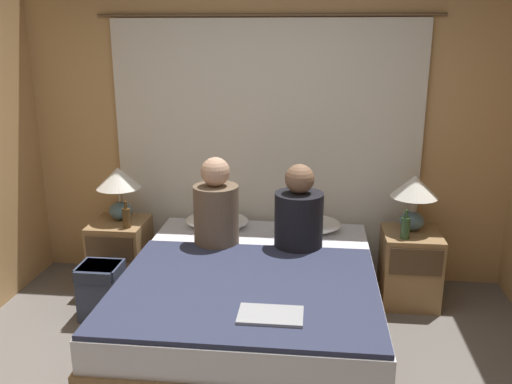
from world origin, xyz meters
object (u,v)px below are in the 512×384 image
Objects in this scene: person_left_in_bed at (216,209)px; beer_bottle_on_right_stand at (405,227)px; bed at (251,305)px; pillow_right at (309,224)px; person_right_in_bed at (299,215)px; pillow_left at (217,221)px; laptop_on_bed at (271,315)px; nightstand_right at (409,267)px; lamp_right at (414,193)px; backpack_on_floor at (101,288)px; beer_bottle_on_left_stand at (127,217)px; lamp_left at (119,184)px; nightstand_left at (121,254)px.

beer_bottle_on_right_stand is at bearing 6.49° from person_left_in_bed.
beer_bottle_on_right_stand is at bearing 27.36° from bed.
person_right_in_bed reaches higher than pillow_right.
bed is 0.92m from pillow_left.
laptop_on_bed is (0.18, -0.66, 0.30)m from bed.
nightstand_right is at bearing 18.06° from person_right_in_bed.
lamp_right is 0.93m from person_right_in_bed.
lamp_right is at bearing 32.77° from bed.
backpack_on_floor is at bearing 170.87° from bed.
lamp_right is 2.43m from backpack_on_floor.
nightstand_right reaches higher than bed.
person_left_in_bed reaches higher than laptop_on_bed.
beer_bottle_on_left_stand is at bearing -180.00° from beer_bottle_on_right_stand.
lamp_left is 1.55m from pillow_right.
beer_bottle_on_left_stand reaches higher than laptop_on_bed.
nightstand_right is at bearing -3.57° from pillow_left.
person_right_in_bed is at bearing 53.39° from bed.
laptop_on_bed is 1.59m from backpack_on_floor.
lamp_left and lamp_right have the same top height.
person_left_in_bed reaches higher than beer_bottle_on_right_stand.
nightstand_left is at bearing 93.09° from backpack_on_floor.
bed is 1.14m from backpack_on_floor.
pillow_left is 0.44m from person_left_in_bed.
pillow_left is (-0.37, 0.77, 0.32)m from bed.
beer_bottle_on_left_stand reaches higher than pillow_right.
person_left_in_bed reaches higher than nightstand_right.
beer_bottle_on_right_stand is (2.23, -0.12, 0.37)m from nightstand_left.
person_left_in_bed is 1.59× the size of backpack_on_floor.
lamp_right is 0.29m from beer_bottle_on_right_stand.
pillow_left and pillow_right have the same top height.
pillow_right is at bearing 82.73° from laptop_on_bed.
nightstand_right is 1.57m from person_left_in_bed.
lamp_left reaches higher than backpack_on_floor.
person_right_in_bed is at bearing -6.69° from beer_bottle_on_left_stand.
lamp_left is 2.02× the size of beer_bottle_on_left_stand.
nightstand_left is 2.38m from lamp_right.
beer_bottle_on_right_stand is at bearing -112.74° from lamp_right.
nightstand_right is 1.12× the size of pillow_right.
nightstand_left is 0.84m from pillow_left.
pillow_right is 0.76× the size of person_left_in_bed.
beer_bottle_on_left_stand reaches higher than nightstand_left.
lamp_right is 0.69× the size of person_right_in_bed.
bed is at bearing -152.64° from beer_bottle_on_right_stand.
bed is at bearing 105.59° from laptop_on_bed.
nightstand_right is 2.65× the size of beer_bottle_on_left_stand.
lamp_left reaches higher than beer_bottle_on_left_stand.
lamp_left reaches higher than nightstand_left.
person_left_in_bed is (-1.46, -0.34, -0.07)m from lamp_right.
beer_bottle_on_left_stand is (0.11, -0.12, 0.37)m from nightstand_left.
backpack_on_floor is at bearing -103.17° from beer_bottle_on_left_stand.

